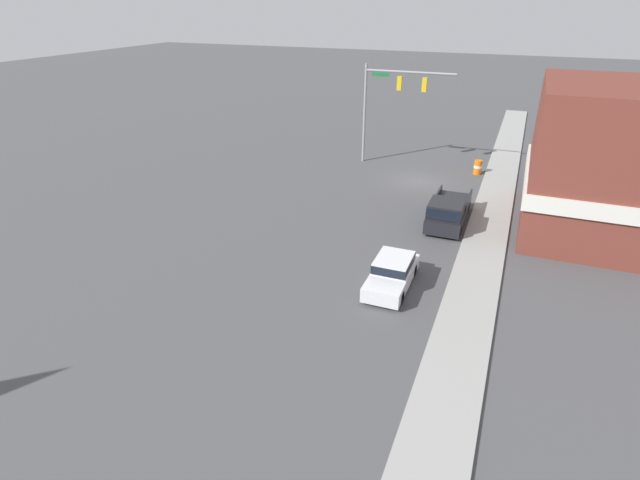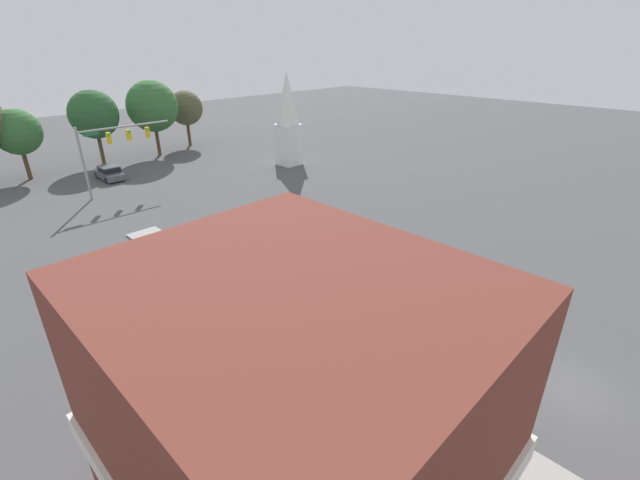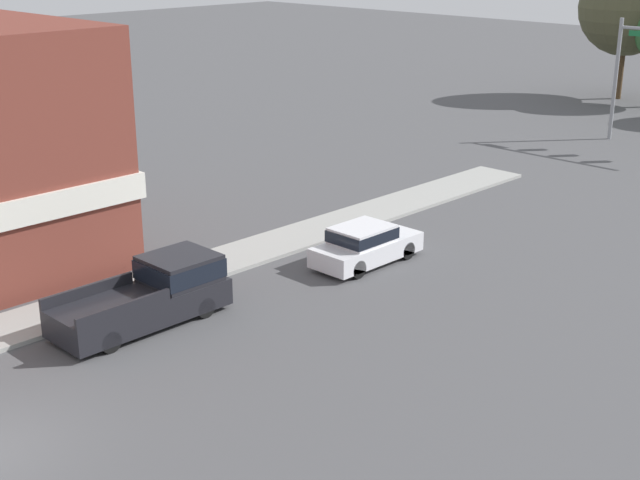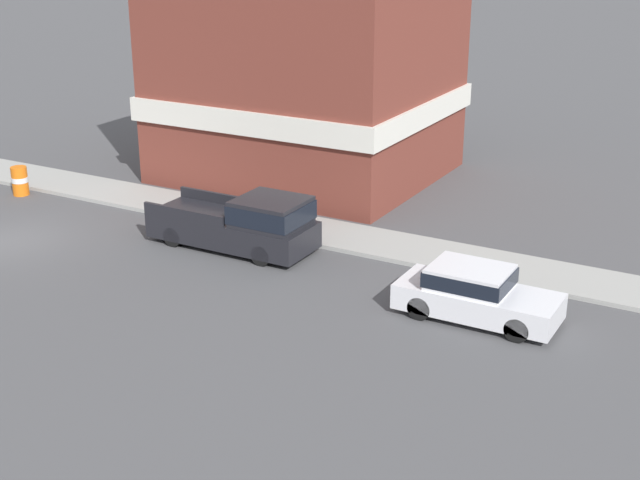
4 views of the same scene
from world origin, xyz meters
The scene contains 6 objects.
ground_plane centered at (0.00, 0.00, 0.00)m, with size 200.00×200.00×0.00m, color #4C4C4F.
sidewalk_curb centered at (-5.70, 0.00, 0.07)m, with size 2.40×60.00×0.14m.
car_lead centered at (-1.96, 15.62, 0.76)m, with size 1.78×4.36×1.46m.
pickup_truck_parked centered at (-3.27, 7.37, 0.92)m, with size 2.07×5.55×1.88m.
construction_barrel centered at (-3.90, -3.53, 0.57)m, with size 0.63×0.63×1.12m.
corner_brick_building centered at (-11.92, 4.67, 4.14)m, with size 9.34×10.62×8.52m.
Camera 4 is at (19.18, 22.70, 10.47)m, focal length 50.00 mm.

